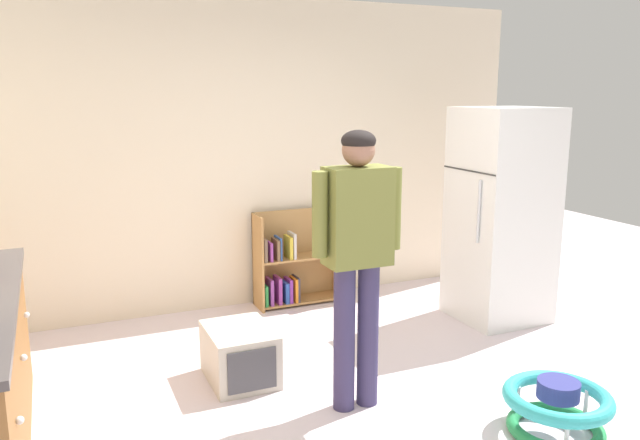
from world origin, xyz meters
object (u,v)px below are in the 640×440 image
(refrigerator, at_px, (501,215))
(bookshelf, at_px, (292,265))
(pet_carrier, at_px, (240,354))
(baby_walker, at_px, (557,408))
(standing_person, at_px, (357,246))

(refrigerator, bearing_deg, bookshelf, 144.92)
(refrigerator, distance_m, bookshelf, 1.88)
(pet_carrier, bearing_deg, refrigerator, 6.97)
(bookshelf, relative_size, pet_carrier, 1.54)
(refrigerator, relative_size, pet_carrier, 3.22)
(refrigerator, xyz_separation_m, pet_carrier, (-2.36, -0.29, -0.71))
(refrigerator, height_order, baby_walker, refrigerator)
(baby_walker, bearing_deg, standing_person, 140.06)
(bookshelf, bearing_deg, baby_walker, -78.33)
(bookshelf, relative_size, baby_walker, 1.41)
(pet_carrier, bearing_deg, baby_walker, -43.54)
(refrigerator, relative_size, baby_walker, 2.95)
(bookshelf, xyz_separation_m, pet_carrier, (-0.89, -1.32, -0.18))
(refrigerator, height_order, bookshelf, refrigerator)
(standing_person, height_order, pet_carrier, standing_person)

